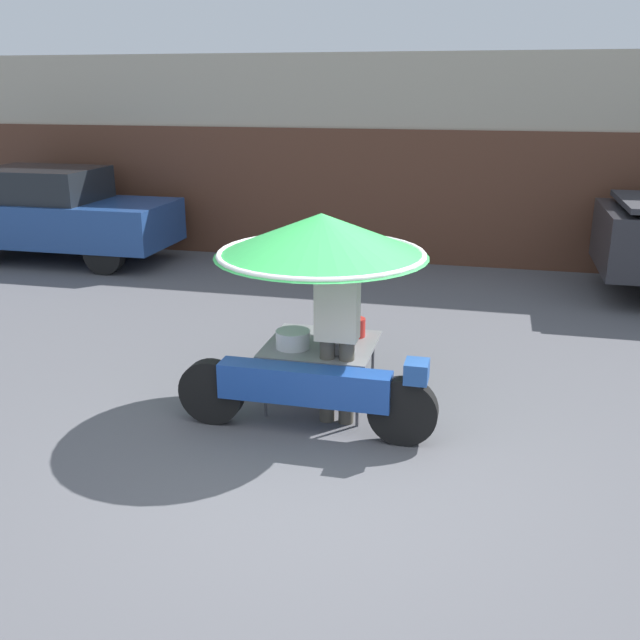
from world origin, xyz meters
TOP-DOWN VIEW (x-y plane):
  - ground_plane at (0.00, 0.00)m, footprint 36.00×36.00m
  - shopfront_building at (0.00, 8.15)m, footprint 28.00×2.06m
  - vendor_motorcycle_cart at (-0.26, 1.03)m, footprint 2.36×1.98m
  - vendor_person at (-0.03, 0.74)m, footprint 0.38×0.22m
  - parked_car at (-6.24, 5.87)m, footprint 4.15×1.67m

SIDE VIEW (x-z plane):
  - ground_plane at x=0.00m, z-range 0.00..0.00m
  - parked_car at x=-6.24m, z-range 0.02..1.64m
  - vendor_person at x=-0.03m, z-range 0.10..1.74m
  - vendor_motorcycle_cart at x=-0.26m, z-range 0.52..2.40m
  - shopfront_building at x=0.00m, z-range -0.01..3.49m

